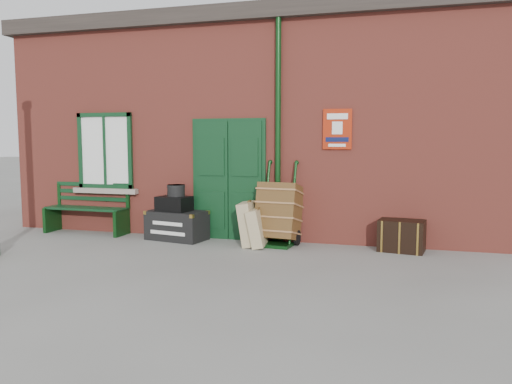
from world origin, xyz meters
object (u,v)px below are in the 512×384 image
(bench, at_px, (88,207))
(porter_trolley, at_px, (279,213))
(dark_trunk, at_px, (402,236))
(houdini_trunk, at_px, (177,225))

(bench, relative_size, porter_trolley, 1.16)
(porter_trolley, relative_size, dark_trunk, 1.99)
(houdini_trunk, distance_m, porter_trolley, 1.96)
(porter_trolley, height_order, dark_trunk, porter_trolley)
(bench, xyz_separation_m, dark_trunk, (6.06, -0.07, -0.26))
(bench, height_order, houdini_trunk, bench)
(bench, relative_size, dark_trunk, 2.31)
(houdini_trunk, distance_m, dark_trunk, 4.05)
(dark_trunk, bearing_deg, bench, -171.41)
(porter_trolley, xyz_separation_m, dark_trunk, (2.11, 0.03, -0.30))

